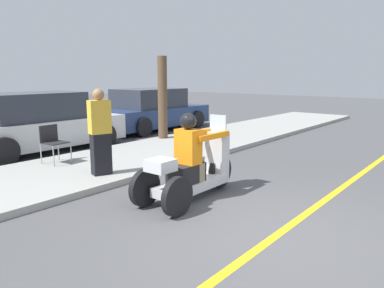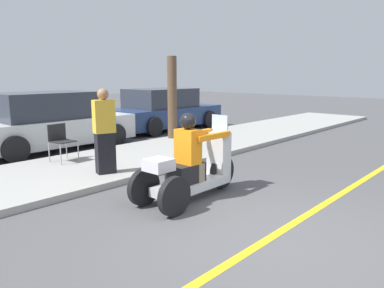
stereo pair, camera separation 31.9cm
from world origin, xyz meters
name	(u,v)px [view 1 (the left image)]	position (x,y,z in m)	size (l,w,h in m)	color
ground_plane	(275,237)	(0.00, 0.00, 0.00)	(60.00, 60.00, 0.00)	#4C4C4F
lane_stripe	(291,224)	(0.49, 0.00, 0.00)	(24.00, 0.12, 0.01)	gold
sidewalk_strip	(67,173)	(0.00, 4.60, 0.06)	(28.00, 2.80, 0.12)	#9E9E99
motorcycle_trike	(192,168)	(0.50, 1.75, 0.51)	(2.14, 0.77, 1.43)	black
spectator_by_tree	(100,134)	(0.24, 3.79, 0.91)	(0.44, 0.34, 1.64)	black
folding_chair_curbside	(52,140)	(0.19, 5.39, 0.62)	(0.50, 0.50, 0.82)	#A5A8AD
parked_car_lot_center	(152,110)	(5.64, 7.76, 0.71)	(4.36, 2.04, 1.51)	navy
parked_car_lot_left	(39,124)	(0.96, 7.31, 0.73)	(4.32, 1.92, 1.56)	silver
tree_trunk	(163,98)	(4.03, 5.72, 1.33)	(0.28, 0.28, 2.43)	brown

